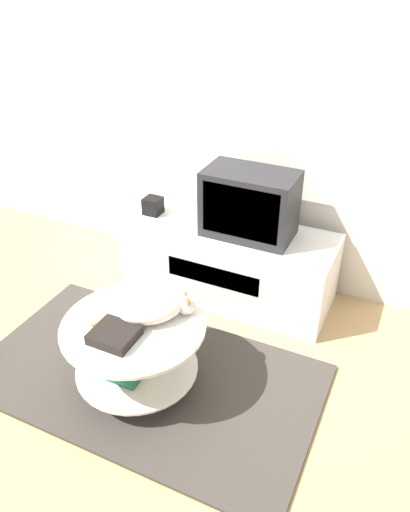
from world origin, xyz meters
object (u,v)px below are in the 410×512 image
tv (249,204)px  dvd_box (114,335)px  cat (153,309)px  speaker (153,206)px

tv → dvd_box: tv is taller
cat → tv: bearing=39.8°
speaker → cat: (0.54, -0.92, -0.05)m
tv → speaker: 0.70m
cat → dvd_box: bearing=-154.2°
dvd_box → tv: bearing=78.2°
tv → dvd_box: 1.20m
tv → cat: bearing=-99.1°
speaker → dvd_box: speaker is taller
tv → speaker: size_ratio=4.90×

